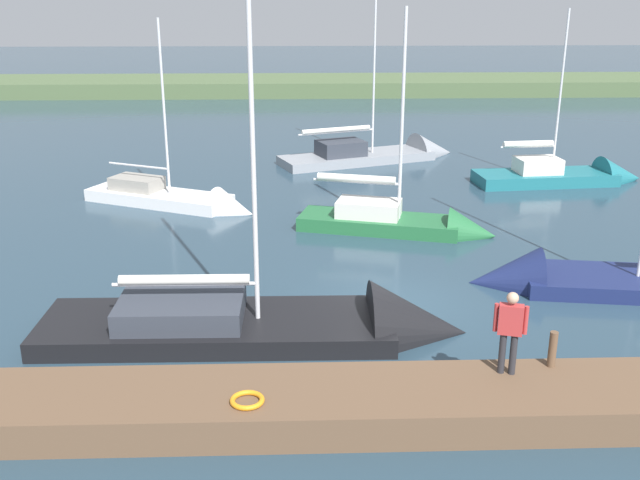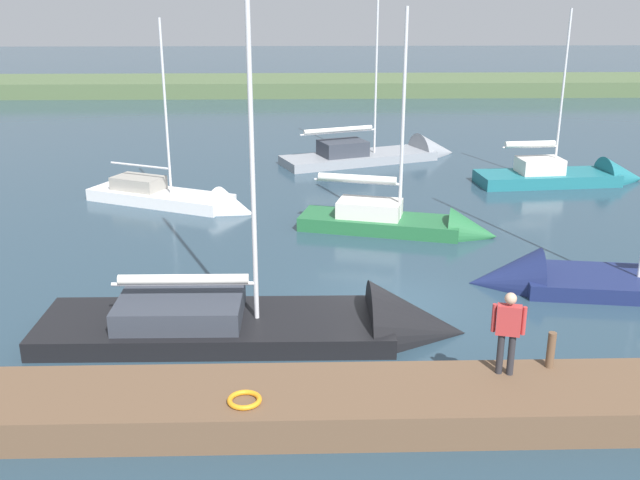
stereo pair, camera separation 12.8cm
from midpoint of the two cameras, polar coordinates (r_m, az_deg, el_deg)
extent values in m
plane|color=#263D4C|center=(19.89, 5.67, -5.11)|extent=(200.00, 200.00, 0.00)
cube|color=#4C603D|center=(62.72, 0.40, 11.50)|extent=(180.00, 8.00, 2.40)
cube|color=brown|center=(14.88, 8.51, -12.53)|extent=(26.01, 2.18, 0.71)
cylinder|color=brown|center=(15.82, 17.55, -8.17)|extent=(0.17, 0.17, 0.78)
torus|color=orange|center=(14.11, -6.00, -12.39)|extent=(0.66, 0.66, 0.10)
cube|color=white|center=(29.95, -12.61, 2.90)|extent=(6.18, 4.15, 0.86)
cone|color=white|center=(28.14, -6.87, 2.20)|extent=(2.21, 2.30, 1.79)
cube|color=gray|center=(30.37, -14.28, 4.34)|extent=(2.30, 1.94, 0.52)
cylinder|color=silver|center=(28.86, -12.26, 10.02)|extent=(0.10, 0.10, 6.69)
cylinder|color=silver|center=(30.12, -14.18, 5.66)|extent=(2.60, 1.27, 0.08)
cube|color=#236638|center=(26.03, 4.49, 0.97)|extent=(5.91, 3.25, 0.81)
cone|color=#236638|center=(25.75, 11.68, 0.43)|extent=(2.05, 2.17, 1.80)
cube|color=silver|center=(25.88, 3.70, 2.49)|extent=(2.48, 1.86, 0.58)
cylinder|color=silver|center=(25.00, 6.32, 9.56)|extent=(0.12, 0.12, 7.15)
cylinder|color=silver|center=(25.71, 2.71, 4.59)|extent=(3.00, 0.92, 0.09)
cylinder|color=silver|center=(25.68, 2.72, 4.85)|extent=(2.75, 1.00, 0.26)
cube|color=#1E6B75|center=(33.78, 17.06, 4.43)|extent=(6.27, 2.62, 0.82)
cone|color=#1E6B75|center=(35.38, 22.36, 4.47)|extent=(2.04, 2.23, 2.06)
cube|color=silver|center=(33.46, 16.60, 5.64)|extent=(1.98, 1.54, 0.65)
cylinder|color=silver|center=(33.22, 18.23, 10.90)|extent=(0.10, 0.10, 6.91)
cylinder|color=silver|center=(33.08, 15.88, 7.06)|extent=(2.46, 0.30, 0.08)
cylinder|color=silver|center=(33.06, 15.90, 7.26)|extent=(2.23, 0.48, 0.28)
cube|color=black|center=(18.29, -8.23, -7.41)|extent=(8.63, 2.75, 0.93)
cone|color=black|center=(18.37, 7.49, -7.25)|extent=(2.43, 2.69, 2.67)
cube|color=#333842|center=(18.10, -11.00, -5.27)|extent=(3.02, 2.19, 0.56)
cylinder|color=silver|center=(16.47, -5.64, 11.19)|extent=(0.12, 0.12, 10.79)
cylinder|color=silver|center=(17.83, -10.77, -3.42)|extent=(3.48, 0.13, 0.09)
cylinder|color=silver|center=(17.79, -10.79, -3.06)|extent=(3.13, 0.27, 0.24)
cone|color=navy|center=(21.79, 14.06, -3.37)|extent=(2.32, 2.51, 2.23)
cube|color=gray|center=(36.52, 2.79, 6.19)|extent=(8.03, 4.91, 0.76)
cone|color=gray|center=(38.61, 8.78, 6.69)|extent=(2.76, 2.90, 2.31)
cube|color=#333842|center=(36.00, 1.54, 7.23)|extent=(2.62, 2.30, 0.72)
cylinder|color=silver|center=(36.10, 4.20, 14.76)|extent=(0.11, 0.11, 10.12)
cylinder|color=silver|center=(35.75, 1.18, 8.45)|extent=(3.75, 1.50, 0.08)
cylinder|color=silver|center=(35.72, 1.18, 8.64)|extent=(3.43, 1.49, 0.23)
cylinder|color=#28282D|center=(15.28, 13.85, -8.59)|extent=(0.14, 0.14, 0.88)
cylinder|color=#28282D|center=(15.29, 14.67, -8.65)|extent=(0.14, 0.14, 0.88)
cube|color=#B23333|center=(14.96, 14.49, -6.05)|extent=(0.52, 0.34, 0.62)
sphere|color=tan|center=(14.78, 14.64, -4.43)|extent=(0.24, 0.24, 0.24)
cylinder|color=#B23333|center=(14.95, 13.39, -5.91)|extent=(0.09, 0.09, 0.59)
cylinder|color=#B23333|center=(14.97, 15.60, -6.08)|extent=(0.09, 0.09, 0.59)
camera|label=1|loc=(0.06, -90.17, -0.06)|focal=40.81mm
camera|label=2|loc=(0.06, 89.83, 0.06)|focal=40.81mm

